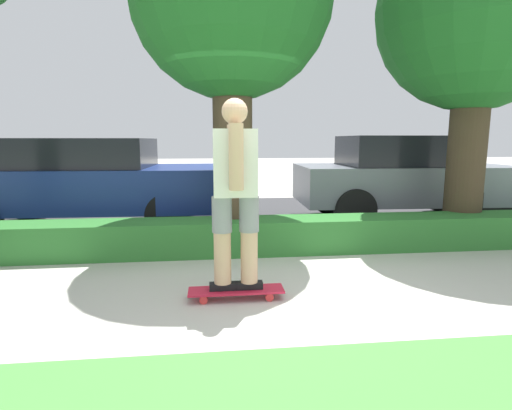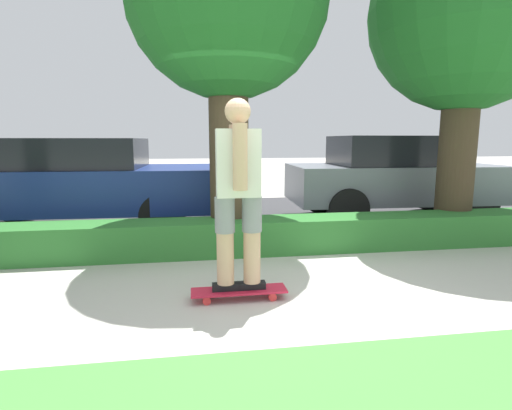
{
  "view_description": "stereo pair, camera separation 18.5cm",
  "coord_description": "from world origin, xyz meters",
  "px_view_note": "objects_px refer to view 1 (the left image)",
  "views": [
    {
      "loc": [
        -0.65,
        -3.7,
        1.52
      ],
      "look_at": [
        -0.17,
        0.6,
        0.82
      ],
      "focal_mm": 28.0,
      "sensor_mm": 36.0,
      "label": 1
    },
    {
      "loc": [
        -0.84,
        -3.67,
        1.52
      ],
      "look_at": [
        -0.17,
        0.6,
        0.82
      ],
      "focal_mm": 28.0,
      "sensor_mm": 36.0,
      "label": 2
    }
  ],
  "objects_px": {
    "parked_car_front": "(87,181)",
    "skater_person": "(235,191)",
    "tree_mid": "(231,2)",
    "parked_car_middle": "(403,176)",
    "tree_far": "(478,13)",
    "skateboard": "(236,291)"
  },
  "relations": [
    {
      "from": "tree_mid",
      "to": "parked_car_middle",
      "type": "height_order",
      "value": "tree_mid"
    },
    {
      "from": "parked_car_middle",
      "to": "skater_person",
      "type": "bearing_deg",
      "value": -131.92
    },
    {
      "from": "tree_mid",
      "to": "tree_far",
      "type": "xyz_separation_m",
      "value": [
        3.51,
        0.07,
        -0.0
      ]
    },
    {
      "from": "tree_far",
      "to": "parked_car_middle",
      "type": "relative_size",
      "value": 1.18
    },
    {
      "from": "parked_car_front",
      "to": "parked_car_middle",
      "type": "distance_m",
      "value": 5.78
    },
    {
      "from": "tree_far",
      "to": "parked_car_front",
      "type": "relative_size",
      "value": 1.03
    },
    {
      "from": "tree_far",
      "to": "parked_car_front",
      "type": "distance_m",
      "value": 6.63
    },
    {
      "from": "parked_car_middle",
      "to": "parked_car_front",
      "type": "bearing_deg",
      "value": -177.46
    },
    {
      "from": "parked_car_front",
      "to": "tree_mid",
      "type": "bearing_deg",
      "value": -31.49
    },
    {
      "from": "skateboard",
      "to": "skater_person",
      "type": "distance_m",
      "value": 0.98
    },
    {
      "from": "parked_car_front",
      "to": "skater_person",
      "type": "bearing_deg",
      "value": -54.18
    },
    {
      "from": "skater_person",
      "to": "parked_car_front",
      "type": "height_order",
      "value": "skater_person"
    },
    {
      "from": "parked_car_front",
      "to": "parked_car_middle",
      "type": "bearing_deg",
      "value": 2.34
    },
    {
      "from": "skater_person",
      "to": "parked_car_middle",
      "type": "height_order",
      "value": "skater_person"
    },
    {
      "from": "parked_car_front",
      "to": "skateboard",
      "type": "bearing_deg",
      "value": -54.18
    },
    {
      "from": "skateboard",
      "to": "skater_person",
      "type": "relative_size",
      "value": 0.51
    },
    {
      "from": "skateboard",
      "to": "parked_car_middle",
      "type": "relative_size",
      "value": 0.23
    },
    {
      "from": "skateboard",
      "to": "skater_person",
      "type": "height_order",
      "value": "skater_person"
    },
    {
      "from": "skater_person",
      "to": "tree_far",
      "type": "xyz_separation_m",
      "value": [
        3.6,
        1.96,
        2.25
      ]
    },
    {
      "from": "skater_person",
      "to": "tree_far",
      "type": "height_order",
      "value": "tree_far"
    },
    {
      "from": "parked_car_middle",
      "to": "tree_far",
      "type": "bearing_deg",
      "value": -81.47
    },
    {
      "from": "tree_mid",
      "to": "parked_car_middle",
      "type": "relative_size",
      "value": 1.16
    }
  ]
}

